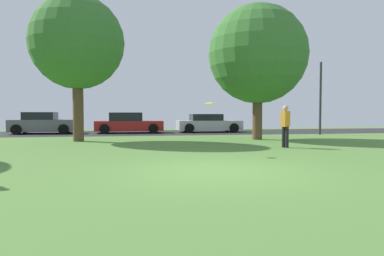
{
  "coord_description": "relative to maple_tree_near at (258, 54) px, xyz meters",
  "views": [
    {
      "loc": [
        -2.0,
        -8.13,
        1.4
      ],
      "look_at": [
        0.0,
        3.27,
        0.88
      ],
      "focal_mm": 33.12,
      "sensor_mm": 36.0,
      "label": 1
    }
  ],
  "objects": [
    {
      "name": "ground_plane",
      "position": [
        -4.41,
        -9.1,
        -4.33
      ],
      "size": [
        44.0,
        44.0,
        0.0
      ],
      "primitive_type": "plane",
      "color": "#547F38"
    },
    {
      "name": "road_strip",
      "position": [
        -4.41,
        6.9,
        -4.33
      ],
      "size": [
        44.0,
        6.4,
        0.01
      ],
      "primitive_type": "cube",
      "color": "#28282B",
      "rests_on": "ground_plane"
    },
    {
      "name": "maple_tree_near",
      "position": [
        0.0,
        0.0,
        0.0
      ],
      "size": [
        5.01,
        5.01,
        6.85
      ],
      "color": "brown",
      "rests_on": "ground_plane"
    },
    {
      "name": "birch_tree_lone",
      "position": [
        -8.86,
        0.41,
        0.35
      ],
      "size": [
        4.43,
        4.43,
        6.93
      ],
      "color": "brown",
      "rests_on": "ground_plane"
    },
    {
      "name": "person_thrower",
      "position": [
        -0.38,
        -4.16,
        -3.41
      ],
      "size": [
        0.39,
        0.34,
        1.67
      ],
      "rotation": [
        0.0,
        0.0,
        -2.67
      ],
      "color": "black",
      "rests_on": "ground_plane"
    },
    {
      "name": "frisbee_disc",
      "position": [
        -3.86,
        -5.95,
        -2.65
      ],
      "size": [
        0.37,
        0.37,
        0.07
      ],
      "color": "yellow"
    },
    {
      "name": "parked_car_grey",
      "position": [
        -12.02,
        7.16,
        -3.68
      ],
      "size": [
        4.01,
        2.11,
        1.4
      ],
      "color": "slate",
      "rests_on": "ground_plane"
    },
    {
      "name": "parked_car_red",
      "position": [
        -6.52,
        6.96,
        -3.7
      ],
      "size": [
        4.47,
        2.07,
        1.38
      ],
      "color": "#B21E1E",
      "rests_on": "ground_plane"
    },
    {
      "name": "parked_car_silver",
      "position": [
        -1.0,
        7.0,
        -3.74
      ],
      "size": [
        4.44,
        2.05,
        1.27
      ],
      "color": "#B7B7BC",
      "rests_on": "ground_plane"
    },
    {
      "name": "street_lamp_post",
      "position": [
        5.26,
        3.1,
        -2.08
      ],
      "size": [
        0.14,
        0.14,
        4.5
      ],
      "primitive_type": "cylinder",
      "color": "#2D2D33",
      "rests_on": "ground_plane"
    }
  ]
}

